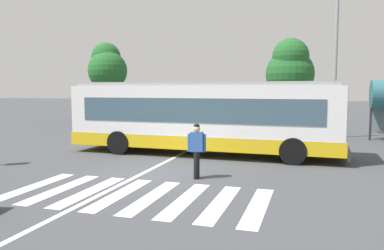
# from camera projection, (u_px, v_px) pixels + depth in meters

# --- Properties ---
(ground_plane) EXTENTS (160.00, 160.00, 0.00)m
(ground_plane) POSITION_uv_depth(u_px,v_px,m) (155.00, 174.00, 12.61)
(ground_plane) COLOR #424449
(city_transit_bus) EXTENTS (11.48, 2.78, 3.06)m
(city_transit_bus) POSITION_uv_depth(u_px,v_px,m) (203.00, 117.00, 16.32)
(city_transit_bus) COLOR black
(city_transit_bus) RESTS_ON ground_plane
(pedestrian_crossing_street) EXTENTS (0.57, 0.34, 1.72)m
(pedestrian_crossing_street) POSITION_uv_depth(u_px,v_px,m) (197.00, 148.00, 11.93)
(pedestrian_crossing_street) COLOR black
(pedestrian_crossing_street) RESTS_ON ground_plane
(parked_car_blue) EXTENTS (2.05, 4.59, 1.35)m
(parked_car_blue) POSITION_uv_depth(u_px,v_px,m) (156.00, 118.00, 26.91)
(parked_car_blue) COLOR black
(parked_car_blue) RESTS_ON ground_plane
(parked_car_red) EXTENTS (2.10, 4.61, 1.35)m
(parked_car_red) POSITION_uv_depth(u_px,v_px,m) (194.00, 118.00, 26.32)
(parked_car_red) COLOR black
(parked_car_red) RESTS_ON ground_plane
(parked_car_black) EXTENTS (2.26, 4.66, 1.35)m
(parked_car_black) POSITION_uv_depth(u_px,v_px,m) (231.00, 119.00, 25.84)
(parked_car_black) COLOR black
(parked_car_black) RESTS_ON ground_plane
(parked_car_teal) EXTENTS (2.04, 4.59, 1.35)m
(parked_car_teal) POSITION_uv_depth(u_px,v_px,m) (274.00, 120.00, 24.86)
(parked_car_teal) COLOR black
(parked_car_teal) RESTS_ON ground_plane
(twin_arm_street_lamp) EXTENTS (5.16, 0.32, 10.33)m
(twin_arm_street_lamp) POSITION_uv_depth(u_px,v_px,m) (337.00, 25.00, 21.25)
(twin_arm_street_lamp) COLOR #939399
(twin_arm_street_lamp) RESTS_ON ground_plane
(background_tree_left) EXTENTS (3.32, 3.32, 6.72)m
(background_tree_left) POSITION_uv_depth(u_px,v_px,m) (107.00, 67.00, 32.91)
(background_tree_left) COLOR brown
(background_tree_left) RESTS_ON ground_plane
(background_tree_right) EXTENTS (3.87, 3.87, 6.77)m
(background_tree_right) POSITION_uv_depth(u_px,v_px,m) (290.00, 69.00, 30.92)
(background_tree_right) COLOR brown
(background_tree_right) RESTS_ON ground_plane
(crosswalk_painted_stripes) EXTENTS (6.82, 3.26, 0.01)m
(crosswalk_painted_stripes) POSITION_uv_depth(u_px,v_px,m) (135.00, 195.00, 10.09)
(crosswalk_painted_stripes) COLOR silver
(crosswalk_painted_stripes) RESTS_ON ground_plane
(lane_center_line) EXTENTS (0.16, 24.00, 0.01)m
(lane_center_line) POSITION_uv_depth(u_px,v_px,m) (165.00, 162.00, 14.64)
(lane_center_line) COLOR silver
(lane_center_line) RESTS_ON ground_plane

